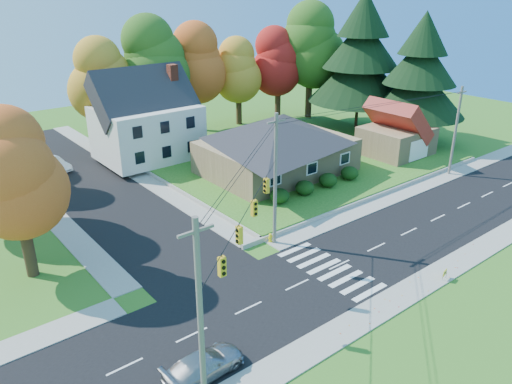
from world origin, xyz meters
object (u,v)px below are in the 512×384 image
white_car (54,164)px  silver_sedan (204,365)px  fire_hydrant (270,238)px  ranch_house (277,145)px

white_car → silver_sedan: bearing=-114.3°
silver_sedan → fire_hydrant: size_ratio=5.86×
ranch_house → silver_sedan: (-21.13, -19.01, -2.61)m
silver_sedan → white_car: size_ratio=1.05×
ranch_house → silver_sedan: ranch_house is taller
white_car → ranch_house: bearing=-59.7°
ranch_house → silver_sedan: bearing=-138.0°
ranch_house → fire_hydrant: 14.55m
silver_sedan → fire_hydrant: (11.48, 8.52, -0.30)m
white_car → fire_hydrant: 27.02m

